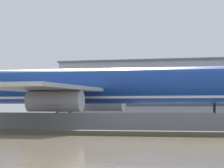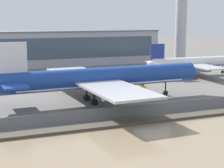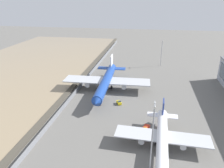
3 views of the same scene
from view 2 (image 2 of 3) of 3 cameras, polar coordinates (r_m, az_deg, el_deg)
The scene contains 9 objects.
ground_plane at distance 90.63m, azimuth 1.54°, elevation -2.27°, with size 500.00×500.00×0.00m, color #66635E.
shoreline_seawall at distance 72.78m, azimuth 8.02°, elevation -5.24°, with size 320.00×3.00×0.50m.
perimeter_fence at distance 76.35m, azimuth 6.35°, elevation -3.79°, with size 280.00×0.10×2.27m.
cargo_jet_blue at distance 86.31m, azimuth -1.79°, elevation 0.84°, with size 53.79×46.47×14.48m.
passenger_jet_white at distance 131.25m, azimuth 12.33°, elevation 3.19°, with size 37.06×31.63×11.05m.
baggage_tug at distance 101.16m, azimuth 4.36°, elevation -0.54°, with size 3.58×2.89×1.80m.
ops_van at distance 122.68m, azimuth 10.63°, elevation 1.40°, with size 5.58×3.46×2.48m.
control_tower at distance 173.20m, azimuth 10.52°, elevation 10.74°, with size 9.89×9.89×38.83m.
terminal_building at distance 157.38m, azimuth -7.39°, elevation 5.50°, with size 80.30×17.23×14.24m.
Camera 2 is at (-35.45, -81.15, 19.25)m, focal length 60.00 mm.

